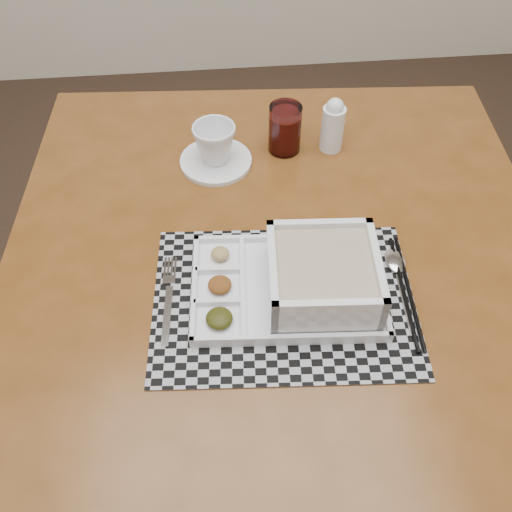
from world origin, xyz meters
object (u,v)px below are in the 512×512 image
at_px(cup, 215,144).
at_px(juice_glass, 285,130).
at_px(creamer_bottle, 333,125).
at_px(serving_tray, 311,281).
at_px(dining_table, 278,271).

bearing_deg(cup, juice_glass, 8.72).
bearing_deg(creamer_bottle, cup, -173.61).
bearing_deg(creamer_bottle, serving_tray, -105.31).
height_order(cup, juice_glass, juice_glass).
distance_m(cup, juice_glass, 0.15).
bearing_deg(dining_table, creamer_bottle, 61.70).
bearing_deg(juice_glass, creamer_bottle, -2.98).
bearing_deg(creamer_bottle, dining_table, -118.30).
bearing_deg(dining_table, serving_tray, -72.22).
distance_m(serving_tray, juice_glass, 0.39).
relative_size(dining_table, serving_tray, 3.18).
relative_size(cup, creamer_bottle, 0.73).
xyz_separation_m(dining_table, creamer_bottle, (0.14, 0.27, 0.14)).
xyz_separation_m(cup, creamer_bottle, (0.25, 0.03, 0.01)).
distance_m(juice_glass, creamer_bottle, 0.10).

